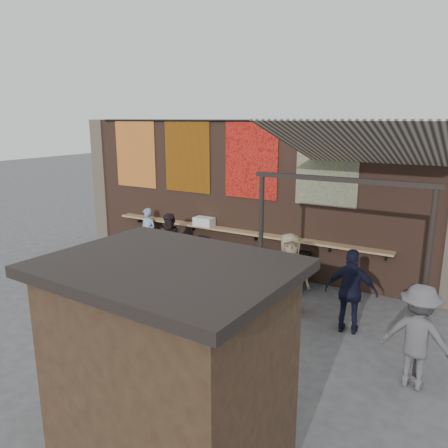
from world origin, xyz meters
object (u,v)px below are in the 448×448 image
at_px(scooter_stool_3, 195,253).
at_px(scooter_stool_4, 216,259).
at_px(shopper_navy, 351,292).
at_px(shelf_box, 204,222).
at_px(scooter_stool_6, 256,265).
at_px(scooter_stool_1, 162,249).
at_px(scooter_stool_2, 178,251).
at_px(scooter_stool_8, 300,271).
at_px(scooter_stool_5, 235,261).
at_px(shopper_grey, 418,337).
at_px(market_stall, 171,379).
at_px(diner_left, 148,233).
at_px(shopper_tan, 289,273).
at_px(scooter_stool_7, 278,269).
at_px(diner_right, 171,242).
at_px(scooter_stool_0, 146,244).

relative_size(scooter_stool_3, scooter_stool_4, 1.14).
bearing_deg(scooter_stool_3, shopper_navy, -18.92).
bearing_deg(shelf_box, scooter_stool_6, -8.94).
height_order(scooter_stool_1, scooter_stool_2, scooter_stool_2).
height_order(shelf_box, scooter_stool_4, shelf_box).
bearing_deg(scooter_stool_2, scooter_stool_1, 175.65).
relative_size(scooter_stool_4, scooter_stool_8, 0.87).
distance_m(scooter_stool_5, shopper_grey, 5.66).
bearing_deg(shopper_navy, shelf_box, -31.10).
xyz_separation_m(shopper_grey, market_stall, (-2.15, -3.28, 0.41)).
bearing_deg(scooter_stool_2, diner_left, 178.38).
bearing_deg(shelf_box, scooter_stool_2, -154.04).
bearing_deg(shopper_tan, scooter_stool_1, 131.33).
xyz_separation_m(shelf_box, scooter_stool_7, (2.38, -0.30, -0.87)).
bearing_deg(scooter_stool_7, market_stall, -77.14).
bearing_deg(scooter_stool_6, market_stall, -71.97).
bearing_deg(market_stall, scooter_stool_8, 100.33).
bearing_deg(diner_left, scooter_stool_2, 2.23).
height_order(scooter_stool_1, shopper_navy, shopper_navy).
bearing_deg(scooter_stool_3, scooter_stool_8, 1.55).
relative_size(scooter_stool_3, diner_left, 0.58).
xyz_separation_m(scooter_stool_6, scooter_stool_7, (0.61, -0.02, -0.00)).
height_order(shopper_grey, market_stall, market_stall).
distance_m(shopper_navy, shopper_grey, 1.83).
relative_size(scooter_stool_3, diner_right, 0.55).
height_order(scooter_stool_3, shopper_tan, shopper_tan).
height_order(shopper_navy, market_stall, market_stall).
xyz_separation_m(shopper_navy, shopper_grey, (1.33, -1.25, -0.00)).
relative_size(shelf_box, scooter_stool_2, 0.71).
xyz_separation_m(scooter_stool_1, scooter_stool_7, (3.67, -0.02, 0.03)).
distance_m(scooter_stool_7, shopper_grey, 4.62).
distance_m(scooter_stool_5, diner_right, 1.80).
height_order(scooter_stool_4, scooter_stool_8, scooter_stool_8).
xyz_separation_m(scooter_stool_1, market_stall, (5.08, -6.20, 0.90)).
xyz_separation_m(scooter_stool_5, shopper_grey, (4.81, -2.95, 0.47)).
xyz_separation_m(scooter_stool_0, scooter_stool_3, (1.83, -0.09, 0.02)).
height_order(scooter_stool_2, diner_right, diner_right).
bearing_deg(scooter_stool_6, shopper_tan, -44.22).
relative_size(scooter_stool_4, diner_left, 0.51).
distance_m(scooter_stool_3, scooter_stool_8, 3.01).
bearing_deg(diner_left, scooter_stool_7, 3.85).
distance_m(scooter_stool_5, scooter_stool_7, 1.25).
distance_m(scooter_stool_0, market_stall, 8.47).
height_order(scooter_stool_0, shopper_grey, shopper_grey).
bearing_deg(shopper_navy, scooter_stool_3, -27.06).
height_order(scooter_stool_3, scooter_stool_6, scooter_stool_3).
relative_size(scooter_stool_1, market_stall, 0.29).
height_order(scooter_stool_3, shopper_grey, shopper_grey).
relative_size(scooter_stool_2, scooter_stool_5, 1.04).
relative_size(scooter_stool_4, market_stall, 0.31).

